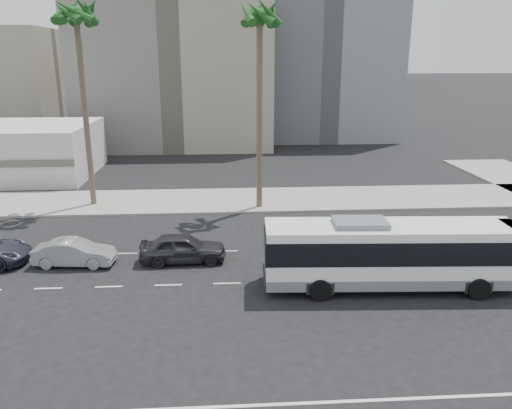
{
  "coord_description": "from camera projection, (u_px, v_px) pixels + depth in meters",
  "views": [
    {
      "loc": [
        -6.03,
        -23.61,
        11.2
      ],
      "look_at": [
        -4.23,
        4.0,
        3.05
      ],
      "focal_mm": 35.09,
      "sensor_mm": 36.0,
      "label": 1
    }
  ],
  "objects": [
    {
      "name": "ground",
      "position": [
        342.0,
        280.0,
        26.15
      ],
      "size": [
        700.0,
        700.0,
        0.0
      ],
      "primitive_type": "plane",
      "color": "black",
      "rests_on": "ground"
    },
    {
      "name": "sidewalk_north",
      "position": [
        298.0,
        199.0,
        40.96
      ],
      "size": [
        120.0,
        7.0,
        0.15
      ],
      "primitive_type": "cube",
      "color": "gray",
      "rests_on": "ground"
    },
    {
      "name": "midrise_beige_west",
      "position": [
        177.0,
        75.0,
        65.93
      ],
      "size": [
        24.0,
        18.0,
        18.0
      ],
      "primitive_type": "cube",
      "color": "gray",
      "rests_on": "ground"
    },
    {
      "name": "midrise_gray_center",
      "position": [
        318.0,
        45.0,
        72.75
      ],
      "size": [
        20.0,
        20.0,
        26.0
      ],
      "primitive_type": "cube",
      "color": "slate",
      "rests_on": "ground"
    },
    {
      "name": "civic_tower",
      "position": [
        229.0,
        1.0,
        254.34
      ],
      "size": [
        42.0,
        42.0,
        129.0
      ],
      "color": "beige",
      "rests_on": "ground"
    },
    {
      "name": "highrise_right",
      "position": [
        328.0,
        6.0,
        239.22
      ],
      "size": [
        26.0,
        26.0,
        70.0
      ],
      "primitive_type": "cube",
      "color": "#5B5E66",
      "rests_on": "ground"
    },
    {
      "name": "highrise_far",
      "position": [
        362.0,
        21.0,
        270.91
      ],
      "size": [
        22.0,
        22.0,
        60.0
      ],
      "primitive_type": "cube",
      "color": "#5B5E66",
      "rests_on": "ground"
    },
    {
      "name": "city_bus",
      "position": [
        391.0,
        252.0,
        24.84
      ],
      "size": [
        12.64,
        3.42,
        3.6
      ],
      "rotation": [
        0.0,
        0.0,
        -0.05
      ],
      "color": "white",
      "rests_on": "ground"
    },
    {
      "name": "car_a",
      "position": [
        183.0,
        248.0,
        28.36
      ],
      "size": [
        2.07,
        4.9,
        1.65
      ],
      "primitive_type": "imported",
      "rotation": [
        0.0,
        0.0,
        1.6
      ],
      "color": "#28272A",
      "rests_on": "ground"
    },
    {
      "name": "car_b",
      "position": [
        74.0,
        253.0,
        27.89
      ],
      "size": [
        1.89,
        4.55,
        1.46
      ],
      "primitive_type": "imported",
      "rotation": [
        0.0,
        0.0,
        1.49
      ],
      "color": "gray",
      "rests_on": "ground"
    },
    {
      "name": "palm_near",
      "position": [
        260.0,
        21.0,
        34.86
      ],
      "size": [
        4.47,
        4.47,
        15.06
      ],
      "rotation": [
        0.0,
        0.0,
        0.09
      ],
      "color": "brown",
      "rests_on": "ground"
    },
    {
      "name": "palm_mid",
      "position": [
        76.0,
        19.0,
        35.47
      ],
      "size": [
        4.98,
        4.98,
        15.39
      ],
      "rotation": [
        0.0,
        0.0,
        -0.19
      ],
      "color": "brown",
      "rests_on": "ground"
    }
  ]
}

